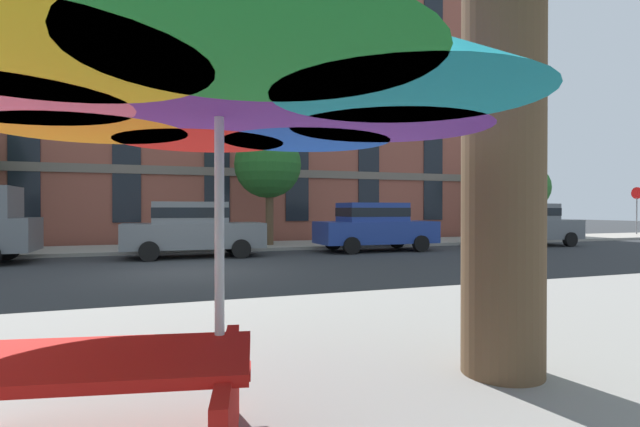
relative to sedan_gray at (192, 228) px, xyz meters
name	(u,v)px	position (x,y,z in m)	size (l,w,h in m)	color
ground_plane	(188,272)	(-0.38, -3.70, -0.95)	(120.00, 120.00, 0.00)	#2D3033
sidewalk_far	(176,248)	(-0.38, 3.10, -0.89)	(56.00, 3.60, 0.12)	#9E998E
apartment_building	(169,120)	(-0.38, 11.29, 5.45)	(36.67, 12.08, 12.80)	#934C3D
sedan_gray	(192,228)	(0.00, 0.00, 0.00)	(4.40, 1.98, 1.78)	slate
sedan_blue	(375,225)	(6.51, 0.00, 0.00)	(4.40, 1.98, 1.78)	navy
sedan_gray_midblock	(527,223)	(13.59, 0.00, 0.00)	(4.40, 1.98, 1.78)	slate
stop_sign	(637,204)	(25.05, 3.70, 0.93)	(0.07, 0.68, 2.82)	slate
street_tree_middle	(268,167)	(3.14, 2.78, 2.27)	(2.67, 2.67, 4.66)	brown
street_tree_right	(521,184)	(15.81, 2.73, 1.85)	(2.41, 2.74, 4.12)	brown
patio_umbrella	(219,85)	(-0.80, -12.70, 1.36)	(3.76, 3.76, 2.57)	silver
picnic_table	(77,410)	(-1.57, -12.89, -0.46)	(2.07, 1.85, 0.77)	red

